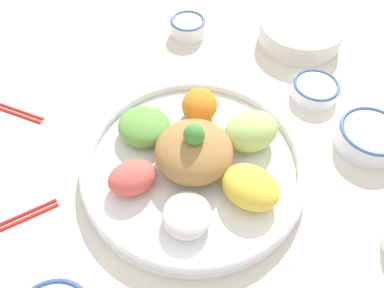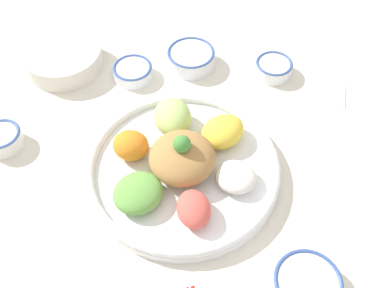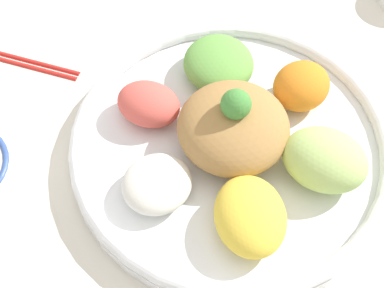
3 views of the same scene
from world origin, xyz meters
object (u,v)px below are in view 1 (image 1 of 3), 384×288
(sauce_bowl_dark, at_px, (369,136))
(side_serving_bowl, at_px, (300,32))
(salad_platter, at_px, (195,159))
(rice_bowl_blue, at_px, (315,89))
(sauce_bowl_far, at_px, (188,26))

(sauce_bowl_dark, bearing_deg, side_serving_bowl, -119.85)
(sauce_bowl_dark, xyz_separation_m, side_serving_bowl, (-0.16, -0.27, 0.01))
(salad_platter, height_order, sauce_bowl_dark, salad_platter)
(rice_bowl_blue, height_order, sauce_bowl_dark, sauce_bowl_dark)
(rice_bowl_blue, bearing_deg, side_serving_bowl, -133.07)
(sauce_bowl_far, bearing_deg, salad_platter, 48.79)
(sauce_bowl_far, bearing_deg, side_serving_bowl, 130.07)
(sauce_bowl_dark, relative_size, side_serving_bowl, 0.62)
(salad_platter, height_order, rice_bowl_blue, salad_platter)
(rice_bowl_blue, distance_m, side_serving_bowl, 0.18)
(rice_bowl_blue, xyz_separation_m, sauce_bowl_far, (0.05, -0.33, 0.00))
(salad_platter, distance_m, rice_bowl_blue, 0.31)
(salad_platter, relative_size, sauce_bowl_dark, 3.38)
(side_serving_bowl, bearing_deg, sauce_bowl_dark, 60.15)
(rice_bowl_blue, xyz_separation_m, side_serving_bowl, (-0.12, -0.13, 0.01))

